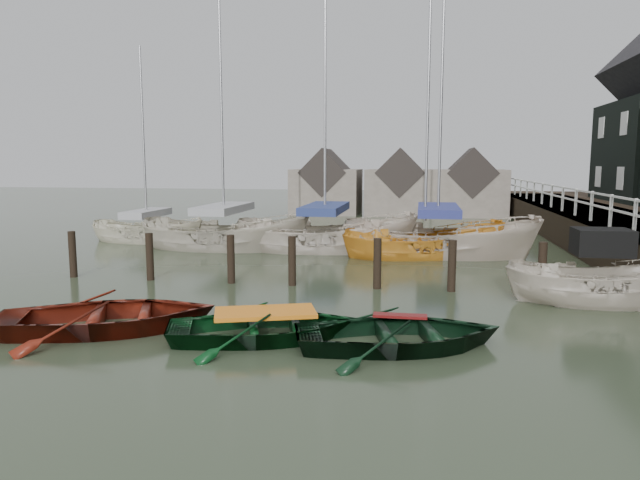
% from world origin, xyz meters
% --- Properties ---
extents(ground, '(120.00, 120.00, 0.00)m').
position_xyz_m(ground, '(0.00, 0.00, 0.00)').
color(ground, '#293421').
rests_on(ground, ground).
extents(pier, '(3.04, 32.00, 2.70)m').
position_xyz_m(pier, '(9.48, 10.00, 0.71)').
color(pier, black).
rests_on(pier, ground).
extents(mooring_pilings, '(13.72, 0.22, 1.80)m').
position_xyz_m(mooring_pilings, '(-1.11, 3.00, 0.50)').
color(mooring_pilings, black).
rests_on(mooring_pilings, ground).
extents(far_sheds, '(14.00, 4.08, 4.39)m').
position_xyz_m(far_sheds, '(0.83, 26.00, 1.86)').
color(far_sheds, '#665B51').
rests_on(far_sheds, ground).
extents(rowboat_red, '(5.20, 4.54, 0.90)m').
position_xyz_m(rowboat_red, '(-3.97, -1.90, 0.00)').
color(rowboat_red, '#5A180C').
rests_on(rowboat_red, ground).
extents(rowboat_green, '(4.45, 3.78, 0.78)m').
position_xyz_m(rowboat_green, '(-0.62, -1.91, 0.00)').
color(rowboat_green, black).
rests_on(rowboat_green, ground).
extents(rowboat_dkgreen, '(4.50, 3.71, 0.81)m').
position_xyz_m(rowboat_dkgreen, '(2.00, -1.98, 0.00)').
color(rowboat_dkgreen, black).
rests_on(rowboat_dkgreen, ground).
extents(motorboat, '(4.57, 1.72, 2.72)m').
position_xyz_m(motorboat, '(6.74, 2.21, 0.09)').
color(motorboat, beige).
rests_on(motorboat, ground).
extents(sailboat_a, '(7.12, 2.82, 12.10)m').
position_xyz_m(sailboat_a, '(-5.45, 9.37, 0.06)').
color(sailboat_a, beige).
rests_on(sailboat_a, ground).
extents(sailboat_b, '(7.45, 3.25, 11.92)m').
position_xyz_m(sailboat_b, '(-1.36, 9.58, 0.06)').
color(sailboat_b, beige).
rests_on(sailboat_b, ground).
extents(sailboat_c, '(6.62, 4.11, 11.43)m').
position_xyz_m(sailboat_c, '(2.51, 8.82, 0.01)').
color(sailboat_c, orange).
rests_on(sailboat_c, ground).
extents(sailboat_d, '(7.74, 3.80, 12.41)m').
position_xyz_m(sailboat_d, '(2.99, 9.22, 0.06)').
color(sailboat_d, beige).
rests_on(sailboat_d, ground).
extents(sailboat_e, '(5.49, 2.50, 9.34)m').
position_xyz_m(sailboat_e, '(-9.46, 10.66, 0.07)').
color(sailboat_e, beige).
rests_on(sailboat_e, ground).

